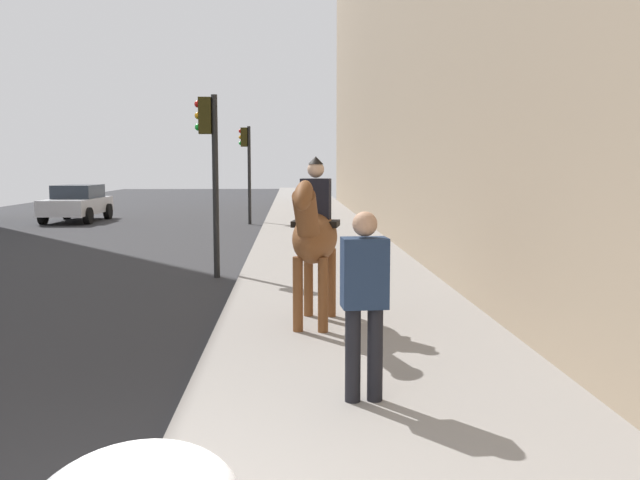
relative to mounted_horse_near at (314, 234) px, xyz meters
The scene contains 5 objects.
mounted_horse_near is the anchor object (origin of this frame).
pedestrian_greeting 2.95m from the mounted_horse_near, behind, with size 0.29×0.42×1.70m.
car_near_lane 20.26m from the mounted_horse_near, 25.46° to the left, with size 4.09×2.00×1.44m.
traffic_light_near_curb 5.05m from the mounted_horse_near, 22.21° to the left, with size 0.20×0.44×3.57m.
traffic_light_far_curb 16.85m from the mounted_horse_near, ahead, with size 0.20×0.44×3.64m.
Camera 1 is at (-3.42, -1.00, 2.22)m, focal length 38.20 mm.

